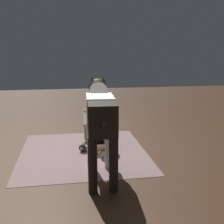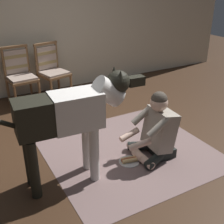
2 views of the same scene
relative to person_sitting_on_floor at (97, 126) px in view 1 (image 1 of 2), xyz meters
The scene contains 5 objects.
ground_plane 0.63m from the person_sitting_on_floor, 129.46° to the left, with size 14.49×14.49×0.00m, color #3A2516.
area_rug 0.48m from the person_sitting_on_floor, 134.97° to the left, with size 2.01×1.91×0.01m, color #775F5C.
person_sitting_on_floor is the anchor object (origin of this frame).
large_dog 1.13m from the person_sitting_on_floor, behind, with size 1.56×0.38×1.19m.
hot_dog_on_plate 0.48m from the person_sitting_on_floor, behind, with size 0.25×0.25×0.06m.
Camera 1 is at (-3.95, 0.04, 1.56)m, focal length 44.28 mm.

